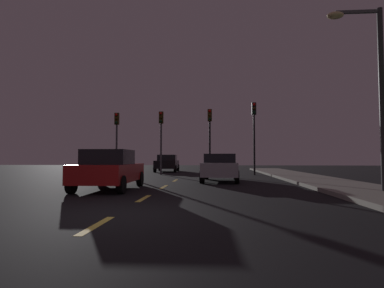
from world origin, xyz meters
The scene contains 14 objects.
ground_plane centered at (0.00, 7.00, 0.00)m, with size 80.00×80.00×0.00m, color black.
sidewalk_curb_right centered at (7.50, 7.00, 0.07)m, with size 3.00×40.00×0.15m, color gray.
lane_stripe_nearest centered at (0.00, -1.20, 0.00)m, with size 0.16×1.60×0.01m, color #EACC4C.
lane_stripe_second centered at (0.00, 2.60, 0.00)m, with size 0.16×1.60×0.01m, color #EACC4C.
lane_stripe_third centered at (0.00, 6.40, 0.00)m, with size 0.16×1.60×0.01m, color #EACC4C.
lane_stripe_fourth centered at (0.00, 10.20, 0.00)m, with size 0.16×1.60×0.01m, color #EACC4C.
traffic_signal_far_left centered at (-5.25, 16.09, 3.30)m, with size 0.32×0.38×4.69m.
traffic_signal_center_left centered at (-1.83, 16.09, 3.34)m, with size 0.32×0.38×4.75m.
traffic_signal_center_right centered at (1.84, 16.09, 3.43)m, with size 0.32×0.38×4.89m.
traffic_signal_far_right centered at (5.11, 16.09, 3.72)m, with size 0.32×0.38×5.35m.
car_stopped_ahead centered at (2.48, 9.76, 0.76)m, with size 2.08×4.19×1.46m.
car_adjacent_lane centered at (-1.97, 5.17, 0.79)m, with size 2.09×4.25×1.57m.
car_oncoming_far centered at (-2.17, 21.37, 0.79)m, with size 2.13×4.32×1.55m.
street_lamp_right centered at (7.50, 3.91, 3.88)m, with size 1.83×0.36×6.34m.
Camera 1 is at (2.16, -6.77, 1.24)m, focal length 28.79 mm.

